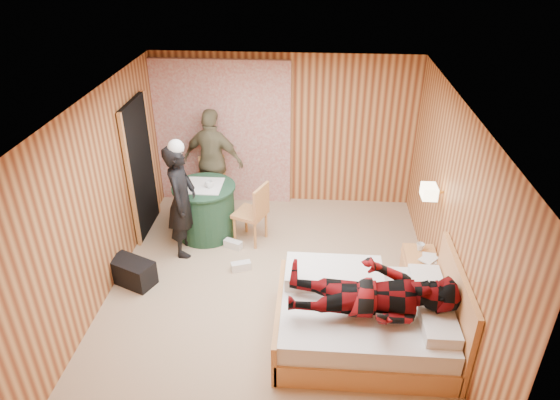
# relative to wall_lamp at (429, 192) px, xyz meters

# --- Properties ---
(floor) EXTENTS (4.20, 5.00, 0.01)m
(floor) POSITION_rel_wall_lamp_xyz_m (-1.92, -0.45, -1.30)
(floor) COLOR tan
(floor) RESTS_ON ground
(ceiling) EXTENTS (4.20, 5.00, 0.01)m
(ceiling) POSITION_rel_wall_lamp_xyz_m (-1.92, -0.45, 1.20)
(ceiling) COLOR white
(ceiling) RESTS_ON wall_back
(wall_back) EXTENTS (4.20, 0.02, 2.50)m
(wall_back) POSITION_rel_wall_lamp_xyz_m (-1.92, 2.05, -0.05)
(wall_back) COLOR #C4874B
(wall_back) RESTS_ON floor
(wall_left) EXTENTS (0.02, 5.00, 2.50)m
(wall_left) POSITION_rel_wall_lamp_xyz_m (-4.02, -0.45, -0.05)
(wall_left) COLOR #C4874B
(wall_left) RESTS_ON floor
(wall_right) EXTENTS (0.02, 5.00, 2.50)m
(wall_right) POSITION_rel_wall_lamp_xyz_m (0.18, -0.45, -0.05)
(wall_right) COLOR #C4874B
(wall_right) RESTS_ON floor
(curtain) EXTENTS (2.20, 0.08, 2.40)m
(curtain) POSITION_rel_wall_lamp_xyz_m (-2.92, 1.98, -0.10)
(curtain) COLOR beige
(curtain) RESTS_ON floor
(doorway) EXTENTS (0.06, 0.90, 2.05)m
(doorway) POSITION_rel_wall_lamp_xyz_m (-3.98, 0.95, -0.28)
(doorway) COLOR black
(doorway) RESTS_ON floor
(wall_lamp) EXTENTS (0.26, 0.24, 0.16)m
(wall_lamp) POSITION_rel_wall_lamp_xyz_m (0.00, 0.00, 0.00)
(wall_lamp) COLOR gold
(wall_lamp) RESTS_ON wall_right
(bed) EXTENTS (1.96, 1.50, 1.03)m
(bed) POSITION_rel_wall_lamp_xyz_m (-0.80, -1.21, -1.00)
(bed) COLOR #DE8E5B
(bed) RESTS_ON floor
(nightstand) EXTENTS (0.42, 0.57, 0.55)m
(nightstand) POSITION_rel_wall_lamp_xyz_m (-0.04, -0.30, -1.02)
(nightstand) COLOR #DE8E5B
(nightstand) RESTS_ON floor
(round_table) EXTENTS (0.94, 0.94, 0.83)m
(round_table) POSITION_rel_wall_lamp_xyz_m (-3.04, 0.85, -0.88)
(round_table) COLOR #21482E
(round_table) RESTS_ON floor
(chair_far) EXTENTS (0.50, 0.50, 0.93)m
(chair_far) POSITION_rel_wall_lamp_xyz_m (-3.05, 1.58, -0.76)
(chair_far) COLOR #DE8E5B
(chair_far) RESTS_ON floor
(chair_near) EXTENTS (0.56, 0.56, 0.94)m
(chair_near) POSITION_rel_wall_lamp_xyz_m (-2.26, 0.69, -0.75)
(chair_near) COLOR #DE8E5B
(chair_near) RESTS_ON floor
(duffel_bag) EXTENTS (0.67, 0.53, 0.34)m
(duffel_bag) POSITION_rel_wall_lamp_xyz_m (-3.77, -0.41, -1.13)
(duffel_bag) COLOR black
(duffel_bag) RESTS_ON floor
(sneaker_left) EXTENTS (0.29, 0.19, 0.12)m
(sneaker_left) POSITION_rel_wall_lamp_xyz_m (-2.38, -0.03, -1.24)
(sneaker_left) COLOR silver
(sneaker_left) RESTS_ON floor
(sneaker_right) EXTENTS (0.29, 0.21, 0.12)m
(sneaker_right) POSITION_rel_wall_lamp_xyz_m (-2.58, 0.49, -1.24)
(sneaker_right) COLOR silver
(sneaker_right) RESTS_ON floor
(woman_standing) EXTENTS (0.40, 0.61, 1.66)m
(woman_standing) POSITION_rel_wall_lamp_xyz_m (-3.24, 0.37, -0.47)
(woman_standing) COLOR black
(woman_standing) RESTS_ON floor
(man_at_table) EXTENTS (1.08, 0.66, 1.72)m
(man_at_table) POSITION_rel_wall_lamp_xyz_m (-3.04, 1.63, -0.44)
(man_at_table) COLOR #70694A
(man_at_table) RESTS_ON floor
(man_on_bed) EXTENTS (0.86, 0.67, 1.77)m
(man_on_bed) POSITION_rel_wall_lamp_xyz_m (-0.77, -1.44, -0.35)
(man_on_bed) COLOR maroon
(man_on_bed) RESTS_ON bed
(book_lower) EXTENTS (0.20, 0.24, 0.02)m
(book_lower) POSITION_rel_wall_lamp_xyz_m (-0.04, -0.35, -0.74)
(book_lower) COLOR silver
(book_lower) RESTS_ON nightstand
(book_upper) EXTENTS (0.27, 0.28, 0.02)m
(book_upper) POSITION_rel_wall_lamp_xyz_m (-0.04, -0.35, -0.72)
(book_upper) COLOR silver
(book_upper) RESTS_ON nightstand
(cup_nightstand) EXTENTS (0.11, 0.11, 0.09)m
(cup_nightstand) POSITION_rel_wall_lamp_xyz_m (-0.04, -0.17, -0.71)
(cup_nightstand) COLOR silver
(cup_nightstand) RESTS_ON nightstand
(cup_table) EXTENTS (0.16, 0.16, 0.10)m
(cup_table) POSITION_rel_wall_lamp_xyz_m (-2.94, 0.80, -0.42)
(cup_table) COLOR silver
(cup_table) RESTS_ON round_table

